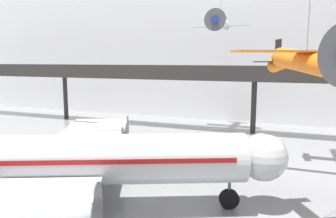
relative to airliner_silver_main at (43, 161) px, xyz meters
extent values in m
cube|color=white|center=(9.42, 37.40, 9.93)|extent=(140.00, 3.00, 26.58)
cube|color=#2D2B28|center=(9.42, 27.37, 4.00)|extent=(110.00, 3.20, 0.90)
cube|color=#2D2B28|center=(9.42, 25.83, 5.00)|extent=(110.00, 0.12, 1.10)
cylinder|color=#2D2B28|center=(-20.83, 28.33, 0.09)|extent=(0.70, 0.70, 6.92)
cylinder|color=#2D2B28|center=(9.42, 28.33, 0.09)|extent=(0.70, 0.70, 6.92)
cylinder|color=#B7BABF|center=(0.09, 0.04, 0.08)|extent=(24.20, 13.01, 3.15)
sphere|color=#B7BABF|center=(12.70, 5.61, 0.08)|extent=(3.09, 3.09, 3.09)
cube|color=maroon|center=(0.09, 0.04, 0.39)|extent=(22.62, 12.36, 0.28)
cube|color=#B7BABF|center=(-2.98, 9.17, -0.63)|extent=(11.81, 17.02, 0.28)
cylinder|color=#B7BABF|center=(0.04, 6.65, -0.58)|extent=(3.28, 2.56, 1.51)
cylinder|color=#4C4C51|center=(1.51, 7.29, -0.58)|extent=(1.22, 2.65, 2.88)
cylinder|color=#B7BABF|center=(-2.16, 11.63, -0.58)|extent=(3.28, 2.56, 1.51)
cylinder|color=#4C4C51|center=(-0.69, 12.28, -0.58)|extent=(1.22, 2.65, 2.88)
cylinder|color=#B7BABF|center=(4.94, -4.45, -0.58)|extent=(3.28, 2.56, 1.51)
cylinder|color=#4C4C51|center=(6.41, -3.80, -0.58)|extent=(1.22, 2.65, 2.88)
cylinder|color=#4C4C51|center=(10.75, 4.75, -2.11)|extent=(0.20, 0.20, 1.21)
cylinder|color=black|center=(10.75, 4.75, -2.71)|extent=(1.34, 0.87, 1.30)
cylinder|color=#4C4C51|center=(-0.66, 2.47, -2.11)|extent=(0.20, 0.20, 1.21)
cylinder|color=black|center=(-0.66, 2.47, -2.71)|extent=(1.34, 0.87, 1.30)
cylinder|color=#4C4C51|center=(1.38, -2.15, -2.11)|extent=(0.20, 0.20, 1.21)
cylinder|color=orange|center=(14.83, 3.05, 6.13)|extent=(3.80, 5.24, 1.67)
cone|color=orange|center=(13.46, 5.29, 5.86)|extent=(1.61, 1.80, 1.09)
cube|color=orange|center=(15.00, 2.77, 6.66)|extent=(7.61, 5.35, 0.10)
cube|color=black|center=(13.29, 5.57, 6.80)|extent=(0.39, 0.59, 1.34)
cube|color=black|center=(13.29, 5.57, 6.13)|extent=(2.81, 2.07, 0.06)
cylinder|color=silver|center=(4.54, 29.36, 11.06)|extent=(1.25, 5.38, 1.52)
cone|color=navy|center=(4.46, 26.59, 11.28)|extent=(1.01, 0.91, 0.99)
cylinder|color=#4C4C51|center=(4.45, 26.40, 11.30)|extent=(2.85, 0.12, 2.85)
cone|color=silver|center=(4.61, 31.94, 10.85)|extent=(0.97, 1.51, 1.04)
cube|color=silver|center=(4.53, 29.04, 10.73)|extent=(8.02, 1.53, 0.10)
cube|color=navy|center=(4.62, 32.26, 11.72)|extent=(0.08, 0.65, 1.31)
cube|color=navy|center=(4.62, 32.26, 11.06)|extent=(2.87, 0.73, 0.06)
camera|label=1|loc=(14.35, -15.48, 6.24)|focal=35.00mm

